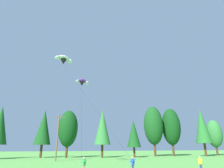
{
  "coord_description": "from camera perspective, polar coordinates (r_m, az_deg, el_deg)",
  "views": [
    {
      "loc": [
        -9.62,
        -0.47,
        2.84
      ],
      "look_at": [
        -2.86,
        25.69,
        11.68
      ],
      "focal_mm": 30.47,
      "sensor_mm": 36.0,
      "label": 1
    }
  ],
  "objects": [
    {
      "name": "treeline_tree_d",
      "position": [
        55.16,
        -19.83,
        -12.07
      ],
      "size": [
        4.29,
        4.29,
        12.23
      ],
      "color": "#472D19",
      "rests_on": "ground_plane"
    },
    {
      "name": "utility_pole",
      "position": [
        41.58,
        -16.0,
        -14.64
      ],
      "size": [
        2.2,
        0.26,
        9.23
      ],
      "color": "brown",
      "rests_on": "ground_plane"
    },
    {
      "name": "treeline_tree_f",
      "position": [
        52.62,
        -2.87,
        -12.8
      ],
      "size": [
        4.3,
        4.3,
        12.29
      ],
      "color": "#472D19",
      "rests_on": "ground_plane"
    },
    {
      "name": "parafoil_kite_high_purple",
      "position": [
        34.02,
        -8.98,
        0.52
      ],
      "size": [
        2.67,
        10.6,
        12.62
      ],
      "color": "purple"
    },
    {
      "name": "treeline_tree_i",
      "position": [
        63.77,
        17.34,
        -12.12
      ],
      "size": [
        5.65,
        5.65,
        14.25
      ],
      "color": "#472D19",
      "rests_on": "ground_plane"
    },
    {
      "name": "treeline_tree_c",
      "position": [
        53.76,
        -30.64,
        -10.56
      ],
      "size": [
        4.27,
        4.27,
        12.16
      ],
      "color": "#472D19",
      "rests_on": "ground_plane"
    },
    {
      "name": "parafoil_kite_mid_white",
      "position": [
        35.0,
        -14.29,
        7.1
      ],
      "size": [
        10.04,
        11.31,
        16.58
      ],
      "color": "white"
    },
    {
      "name": "treeline_tree_k",
      "position": [
        72.57,
        28.35,
        -12.96
      ],
      "size": [
        4.8,
        4.8,
        11.11
      ],
      "color": "#472D19",
      "rests_on": "ground_plane"
    },
    {
      "name": "treeline_tree_g",
      "position": [
        54.04,
        6.52,
        -14.58
      ],
      "size": [
        3.73,
        3.73,
        9.69
      ],
      "color": "#472D19",
      "rests_on": "ground_plane"
    },
    {
      "name": "kite_flyer_mid",
      "position": [
        23.22,
        6.24,
        -22.57
      ],
      "size": [
        0.65,
        0.68,
        1.69
      ],
      "color": "navy",
      "rests_on": "ground_plane"
    },
    {
      "name": "kite_flyer_far",
      "position": [
        25.8,
        25.01,
        -20.67
      ],
      "size": [
        0.28,
        0.58,
        1.69
      ],
      "color": "navy",
      "rests_on": "ground_plane"
    },
    {
      "name": "treeline_tree_e",
      "position": [
        52.87,
        -13.04,
        -12.87
      ],
      "size": [
        5.04,
        5.04,
        12.0
      ],
      "color": "#472D19",
      "rests_on": "ground_plane"
    },
    {
      "name": "treeline_tree_j",
      "position": [
        66.14,
        25.36,
        -11.25
      ],
      "size": [
        4.69,
        4.69,
        14.06
      ],
      "color": "#472D19",
      "rests_on": "ground_plane"
    },
    {
      "name": "kite_flyer_near",
      "position": [
        22.72,
        -8.46,
        -22.59
      ],
      "size": [
        0.72,
        0.74,
        1.69
      ],
      "color": "gray",
      "rests_on": "ground_plane"
    },
    {
      "name": "treeline_tree_h",
      "position": [
        60.6,
        12.31,
        -12.02
      ],
      "size": [
        5.75,
        5.75,
        14.63
      ],
      "color": "#472D19",
      "rests_on": "ground_plane"
    }
  ]
}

